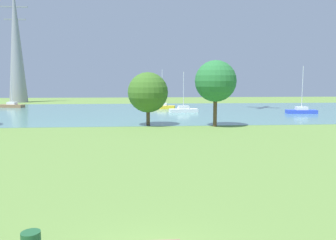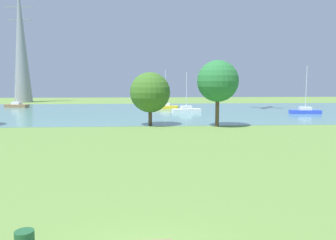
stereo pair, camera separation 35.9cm
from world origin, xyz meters
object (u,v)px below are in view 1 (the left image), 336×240
sailboat_white (183,110)px  tree_east_near (148,92)px  tree_east_far (216,81)px  sailboat_blue (301,111)px  sailboat_yellow (162,106)px  electricity_pylon (16,43)px  sailboat_brown (12,105)px

sailboat_white → tree_east_near: 17.76m
tree_east_far → sailboat_blue: bearing=39.1°
sailboat_yellow → tree_east_near: (-3.24, -23.98, 3.43)m
sailboat_yellow → tree_east_far: 26.37m
sailboat_yellow → electricity_pylon: electricity_pylon is taller
sailboat_blue → tree_east_near: sailboat_blue is taller
sailboat_brown → sailboat_yellow: bearing=-10.7°
tree_east_near → electricity_pylon: (-31.45, 47.37, 10.72)m
sailboat_blue → tree_east_far: sailboat_blue is taller
sailboat_blue → sailboat_yellow: sailboat_blue is taller
tree_east_far → tree_east_near: bearing=168.5°
tree_east_near → sailboat_blue: bearing=26.6°
sailboat_blue → sailboat_white: (-18.82, 3.64, -0.01)m
sailboat_blue → tree_east_far: size_ratio=1.00×
electricity_pylon → sailboat_brown: bearing=-74.5°
tree_east_near → electricity_pylon: bearing=123.6°
sailboat_yellow → tree_east_near: 24.44m
sailboat_yellow → electricity_pylon: size_ratio=0.25×
tree_east_near → sailboat_brown: bearing=131.9°
sailboat_yellow → tree_east_far: size_ratio=0.98×
sailboat_white → electricity_pylon: electricity_pylon is taller
sailboat_blue → sailboat_yellow: bearing=152.5°
tree_east_near → sailboat_yellow: bearing=82.3°
sailboat_blue → tree_east_far: bearing=-140.9°
tree_east_near → tree_east_far: 7.96m
sailboat_blue → sailboat_brown: (-51.67, 17.01, -0.02)m
sailboat_yellow → tree_east_near: sailboat_yellow is taller
sailboat_blue → tree_east_far: 22.97m
sailboat_white → sailboat_brown: sailboat_white is taller
sailboat_yellow → sailboat_brown: bearing=169.3°
sailboat_white → sailboat_brown: (-32.85, 13.37, -0.00)m
sailboat_yellow → electricity_pylon: bearing=146.0°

